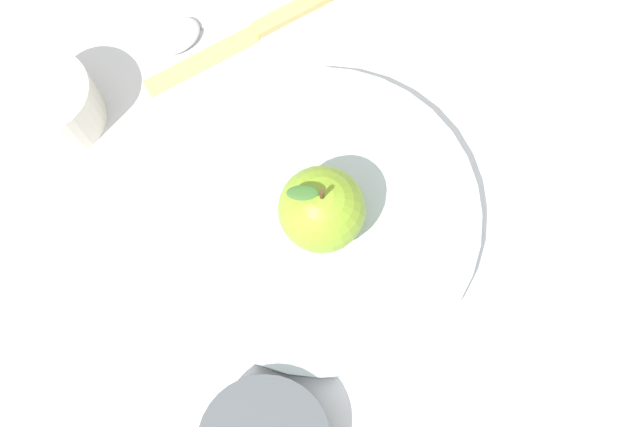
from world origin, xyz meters
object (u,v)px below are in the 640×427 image
Objects in this scene: dinner_plate at (320,216)px; knife at (256,31)px; apple at (314,209)px; cup at (52,102)px; spoon at (192,26)px.

knife is at bearing -71.22° from dinner_plate.
apple is 0.49× the size of knife.
dinner_plate is 0.25m from cup.
apple is 0.54× the size of spoon.
dinner_plate is at bearing -128.35° from apple.
cup is 0.14m from spoon.
knife is (0.06, -0.18, -0.01)m from dinner_plate.
cup reaches higher than knife.
dinner_plate is 0.04m from apple.
dinner_plate is 3.64× the size of cup.
spoon is (0.12, -0.18, -0.01)m from dinner_plate.
apple reaches higher than cup.
spoon reaches higher than knife.
dinner_plate is 1.56× the size of knife.
spoon is at bearing -3.17° from knife.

